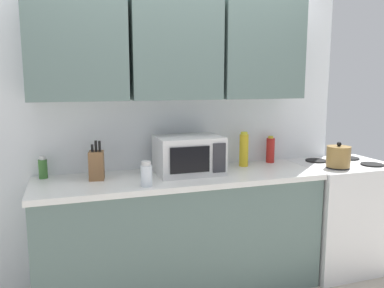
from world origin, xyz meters
TOP-DOWN VIEW (x-y plane):
  - wall_back_with_cabinets at (-0.00, -0.07)m, footprint 2.96×0.38m
  - counter_run at (0.00, -0.30)m, footprint 2.09×0.63m
  - stove_range at (1.43, -0.32)m, footprint 0.76×0.64m
  - kettle at (1.26, -0.46)m, footprint 0.18×0.18m
  - microwave at (0.08, -0.25)m, footprint 0.48×0.37m
  - knife_block at (-0.59, -0.23)m, footprint 0.12×0.13m
  - bottle_clear_tall at (-0.30, -0.52)m, footprint 0.08×0.08m
  - bottle_yellow_mustard at (0.58, -0.16)m, footprint 0.07×0.07m
  - bottle_red_sauce at (0.86, -0.09)m, footprint 0.07×0.07m
  - bottle_green_oil at (-0.95, -0.08)m, footprint 0.06×0.06m

SIDE VIEW (x-z plane):
  - counter_run at x=0.00m, z-range 0.00..0.90m
  - stove_range at x=1.43m, z-range 0.00..0.91m
  - bottle_green_oil at x=-0.95m, z-range 0.89..1.06m
  - bottle_clear_tall at x=-0.30m, z-range 0.90..1.06m
  - kettle at x=1.26m, z-range 0.89..1.09m
  - knife_block at x=-0.59m, z-range 0.86..1.14m
  - bottle_red_sauce at x=0.86m, z-range 0.89..1.12m
  - bottle_yellow_mustard at x=0.58m, z-range 0.90..1.18m
  - microwave at x=0.08m, z-range 0.90..1.18m
  - wall_back_with_cabinets at x=0.00m, z-range 0.27..2.87m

